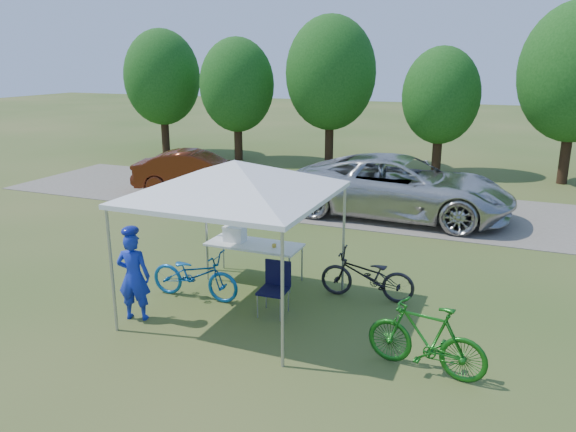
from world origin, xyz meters
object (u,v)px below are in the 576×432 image
object	(u,v)px
folding_chair	(275,283)
minivan	(401,187)
sedan	(197,171)
bike_green	(426,338)
cooler	(235,234)
folding_table	(254,246)
cyclist	(134,276)
bike_dark	(367,276)
bike_blue	(195,275)

from	to	relation	value
folding_chair	minivan	bearing A→B (deg)	80.56
minivan	sedan	size ratio (longest dim) A/B	1.49
bike_green	minivan	xyz separation A→B (m)	(-1.99, 8.07, 0.35)
cooler	bike_green	distance (m)	4.76
minivan	sedan	distance (m)	6.98
cooler	folding_table	bearing A→B (deg)	0.00
folding_chair	bike_green	distance (m)	2.95
cyclist	bike_dark	size ratio (longest dim) A/B	0.89
folding_chair	bike_dark	distance (m)	1.79
bike_blue	minivan	distance (m)	7.50
cyclist	bike_green	distance (m)	4.93
folding_table	bike_green	bearing A→B (deg)	-30.26
minivan	folding_chair	bearing A→B (deg)	174.58
folding_chair	minivan	world-z (taller)	minivan
bike_blue	bike_green	bearing A→B (deg)	-104.79
folding_table	cyclist	size ratio (longest dim) A/B	1.22
cooler	bike_green	bearing A→B (deg)	-27.62
folding_chair	bike_dark	xyz separation A→B (m)	(1.35, 1.17, -0.09)
folding_table	bike_green	distance (m)	4.37
sedan	bike_green	bearing A→B (deg)	-150.84
bike_blue	bike_green	world-z (taller)	bike_green
bike_blue	bike_dark	world-z (taller)	bike_blue
folding_table	bike_dark	bearing A→B (deg)	-0.90
folding_table	minivan	distance (m)	6.14
cooler	bike_dark	bearing A→B (deg)	-0.76
folding_table	sedan	world-z (taller)	sedan
bike_dark	sedan	bearing A→B (deg)	-133.67
minivan	cyclist	bearing A→B (deg)	161.35
bike_blue	minivan	bearing A→B (deg)	-21.24
bike_dark	sedan	xyz separation A→B (m)	(-7.53, 6.39, 0.24)
bike_blue	folding_chair	bearing A→B (deg)	-92.02
folding_table	bike_blue	world-z (taller)	bike_blue
folding_chair	cyclist	size ratio (longest dim) A/B	0.60
folding_table	sedan	xyz separation A→B (m)	(-5.18, 6.35, -0.04)
cyclist	bike_dark	xyz separation A→B (m)	(3.50, 2.33, -0.32)
cyclist	bike_blue	world-z (taller)	cyclist
minivan	sedan	world-z (taller)	minivan
folding_table	folding_chair	distance (m)	1.57
folding_table	sedan	distance (m)	8.20
cooler	minivan	world-z (taller)	minivan
folding_chair	bike_green	xyz separation A→B (m)	(2.78, -0.99, -0.02)
cooler	cyclist	world-z (taller)	cyclist
folding_table	sedan	size ratio (longest dim) A/B	0.46
cooler	sedan	world-z (taller)	sedan
cooler	minivan	size ratio (longest dim) A/B	0.07
cyclist	folding_chair	bearing A→B (deg)	-167.27
bike_dark	minivan	bearing A→B (deg)	-177.86
cyclist	cooler	bearing A→B (deg)	-122.50
folding_chair	sedan	world-z (taller)	sedan
folding_table	minivan	xyz separation A→B (m)	(1.78, 5.87, 0.14)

